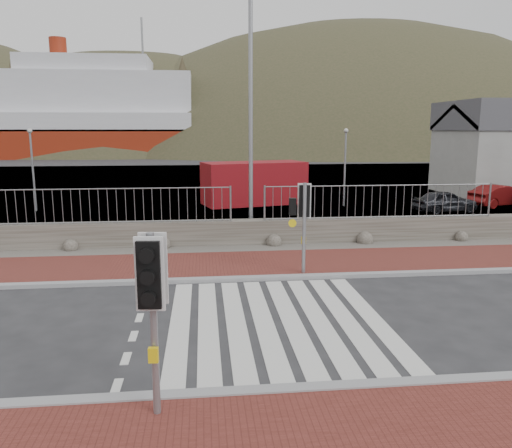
{
  "coord_description": "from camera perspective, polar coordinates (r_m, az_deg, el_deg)",
  "views": [
    {
      "loc": [
        -1.54,
        -10.12,
        4.1
      ],
      "look_at": [
        -0.15,
        3.0,
        1.58
      ],
      "focal_mm": 35.0,
      "sensor_mm": 36.0,
      "label": 1
    }
  ],
  "objects": [
    {
      "name": "sidewalk_far",
      "position": [
        15.26,
        -0.05,
        -4.61
      ],
      "size": [
        40.0,
        3.0,
        0.08
      ],
      "primitive_type": "cube",
      "color": "maroon",
      "rests_on": "ground"
    },
    {
      "name": "kerb_near",
      "position": [
        8.34,
        5.65,
        -18.31
      ],
      "size": [
        40.0,
        0.25,
        0.12
      ],
      "primitive_type": "cube",
      "color": "gray",
      "rests_on": "ground"
    },
    {
      "name": "traffic_signal_far",
      "position": [
        13.92,
        5.41,
        1.71
      ],
      "size": [
        0.64,
        0.27,
        2.64
      ],
      "rotation": [
        0.0,
        0.0,
        3.01
      ],
      "color": "gray",
      "rests_on": "ground"
    },
    {
      "name": "kerb_far",
      "position": [
        13.82,
        0.6,
        -6.22
      ],
      "size": [
        40.0,
        0.25,
        0.12
      ],
      "primitive_type": "cube",
      "color": "gray",
      "rests_on": "ground"
    },
    {
      "name": "car_a",
      "position": [
        26.65,
        20.79,
        2.45
      ],
      "size": [
        3.35,
        1.76,
        1.09
      ],
      "primitive_type": "imported",
      "rotation": [
        0.0,
        0.0,
        1.73
      ],
      "color": "black",
      "rests_on": "ground"
    },
    {
      "name": "stone_wall",
      "position": [
        17.87,
        -1.0,
        -0.97
      ],
      "size": [
        40.0,
        0.6,
        0.9
      ],
      "primitive_type": "cube",
      "color": "#4E4940",
      "rests_on": "ground"
    },
    {
      "name": "quay",
      "position": [
        38.28,
        -3.74,
        4.66
      ],
      "size": [
        120.0,
        40.0,
        0.5
      ],
      "primitive_type": "cube",
      "color": "#4C4C4F",
      "rests_on": "ground"
    },
    {
      "name": "shipping_container",
      "position": [
        27.64,
        -0.23,
        4.71
      ],
      "size": [
        5.94,
        3.65,
        2.31
      ],
      "primitive_type": "cube",
      "rotation": [
        0.0,
        0.0,
        0.26
      ],
      "color": "maroon",
      "rests_on": "ground"
    },
    {
      "name": "railing",
      "position": [
        17.49,
        -0.97,
        3.33
      ],
      "size": [
        18.07,
        0.07,
        1.22
      ],
      "color": "gray",
      "rests_on": "stone_wall"
    },
    {
      "name": "traffic_signal_near",
      "position": [
        7.04,
        -11.77,
        -7.08
      ],
      "size": [
        0.41,
        0.27,
        2.73
      ],
      "rotation": [
        0.0,
        0.0,
        -0.09
      ],
      "color": "gray",
      "rests_on": "ground"
    },
    {
      "name": "ferry",
      "position": [
        81.38,
        -23.01,
        10.88
      ],
      "size": [
        50.0,
        16.0,
        20.0
      ],
      "color": "maroon",
      "rests_on": "ground"
    },
    {
      "name": "zebra_crossing",
      "position": [
        11.03,
        2.45,
        -10.99
      ],
      "size": [
        4.62,
        5.6,
        0.01
      ],
      "color": "silver",
      "rests_on": "ground"
    },
    {
      "name": "car_b",
      "position": [
        29.77,
        26.15,
        2.94
      ],
      "size": [
        3.75,
        2.16,
        1.17
      ],
      "primitive_type": "imported",
      "rotation": [
        0.0,
        0.0,
        1.85
      ],
      "color": "#610E0D",
      "rests_on": "ground"
    },
    {
      "name": "ground",
      "position": [
        11.03,
        2.45,
        -11.02
      ],
      "size": [
        220.0,
        220.0,
        0.0
      ],
      "primitive_type": "plane",
      "color": "#28282B",
      "rests_on": "ground"
    },
    {
      "name": "gravel_strip",
      "position": [
        17.18,
        -0.75,
        -2.88
      ],
      "size": [
        40.0,
        1.5,
        0.06
      ],
      "primitive_type": "cube",
      "color": "#59544C",
      "rests_on": "ground"
    },
    {
      "name": "streetlight",
      "position": [
        18.32,
        -0.13,
        13.44
      ],
      "size": [
        1.86,
        0.4,
        8.77
      ],
      "rotation": [
        0.0,
        0.0,
        -0.11
      ],
      "color": "gray",
      "rests_on": "ground"
    },
    {
      "name": "hills_backdrop",
      "position": [
        102.05,
        -1.2,
        -4.6
      ],
      "size": [
        254.0,
        90.0,
        100.0
      ],
      "color": "#343821",
      "rests_on": "ground"
    },
    {
      "name": "water",
      "position": [
        73.15,
        -4.9,
        7.58
      ],
      "size": [
        220.0,
        50.0,
        0.05
      ],
      "primitive_type": "cube",
      "color": "#3F4C54",
      "rests_on": "ground"
    }
  ]
}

